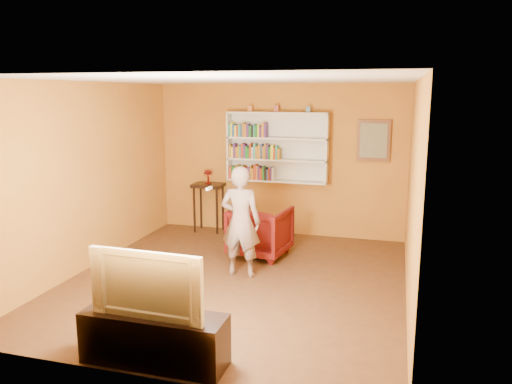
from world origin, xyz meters
TOP-DOWN VIEW (x-y plane):
  - room_shell at (0.00, 0.00)m, footprint 5.30×5.80m
  - bookshelf at (0.00, 2.41)m, footprint 1.80×0.29m
  - books_row_lower at (-0.45, 2.30)m, footprint 0.82×0.19m
  - books_row_middle at (-0.41, 2.30)m, footprint 0.93×0.19m
  - books_row_upper at (-0.51, 2.30)m, footprint 0.68×0.19m
  - ornament_left at (-0.49, 2.35)m, footprint 0.07×0.07m
  - ornament_centre at (-0.02, 2.35)m, footprint 0.08×0.08m
  - ornament_right at (0.54, 2.35)m, footprint 0.07×0.07m
  - framed_painting at (1.65, 2.46)m, footprint 0.55×0.05m
  - console_table at (-1.27, 2.25)m, footprint 0.55×0.42m
  - ruby_lustre at (-1.27, 2.25)m, footprint 0.16×0.16m
  - armchair at (0.03, 1.13)m, footprint 0.96×0.98m
  - person at (0.00, 0.20)m, footprint 0.58×0.38m
  - game_remote at (-0.33, -0.11)m, footprint 0.04×0.15m
  - tv_cabinet at (-0.08, -2.25)m, footprint 1.40×0.42m
  - television at (-0.08, -2.25)m, footprint 1.13×0.19m

SIDE VIEW (x-z plane):
  - tv_cabinet at x=-0.08m, z-range 0.00..0.50m
  - armchair at x=0.03m, z-range 0.00..0.79m
  - console_table at x=-1.27m, z-range 0.29..1.19m
  - person at x=0.00m, z-range 0.00..1.57m
  - television at x=-0.08m, z-range 0.50..1.15m
  - room_shell at x=0.00m, z-range -0.42..2.46m
  - ruby_lustre at x=-1.27m, z-range 0.96..1.22m
  - books_row_lower at x=-0.45m, z-range 0.99..1.26m
  - game_remote at x=-0.33m, z-range 1.28..1.31m
  - books_row_middle at x=-0.41m, z-range 1.38..1.65m
  - bookshelf at x=0.00m, z-range 0.98..2.21m
  - framed_painting at x=1.65m, z-range 1.40..2.10m
  - books_row_upper at x=-0.51m, z-range 1.75..2.02m
  - ornament_right at x=0.54m, z-range 2.21..2.32m
  - ornament_left at x=-0.49m, z-range 2.21..2.32m
  - ornament_centre at x=-0.02m, z-range 2.21..2.33m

